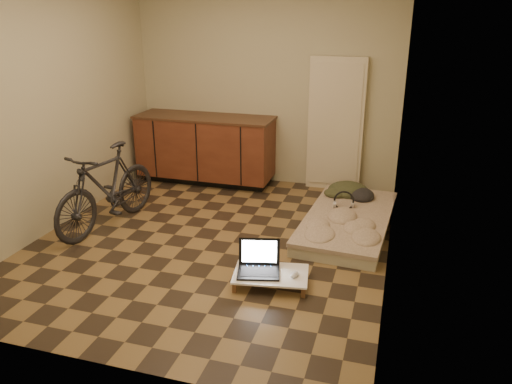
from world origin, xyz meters
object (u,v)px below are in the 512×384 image
(futon, at_px, (348,221))
(lap_desk, at_px, (271,274))
(laptop, at_px, (259,265))
(bicycle, at_px, (106,184))

(futon, distance_m, lap_desk, 1.46)
(lap_desk, relative_size, laptop, 1.63)
(bicycle, bearing_deg, laptop, -9.21)
(bicycle, distance_m, lap_desk, 2.15)
(futon, relative_size, lap_desk, 2.64)
(lap_desk, xyz_separation_m, laptop, (-0.11, 0.01, 0.06))
(bicycle, xyz_separation_m, futon, (2.50, 0.70, -0.42))
(lap_desk, distance_m, laptop, 0.13)
(bicycle, xyz_separation_m, lap_desk, (2.00, -0.67, -0.40))
(futon, distance_m, laptop, 1.49)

